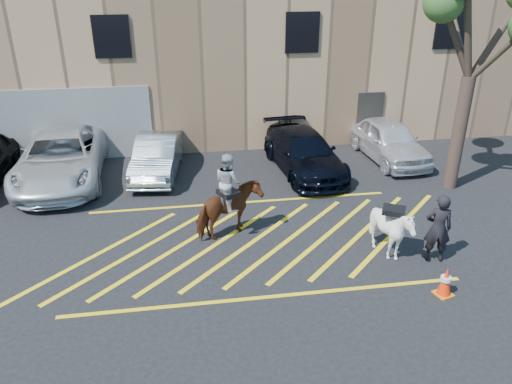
{
  "coord_description": "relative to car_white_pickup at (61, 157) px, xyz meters",
  "views": [
    {
      "loc": [
        -1.74,
        -12.1,
        7.17
      ],
      "look_at": [
        0.18,
        0.2,
        1.3
      ],
      "focal_mm": 35.0,
      "sensor_mm": 36.0,
      "label": 1
    }
  ],
  "objects": [
    {
      "name": "traffic_cone",
      "position": [
        10.04,
        -8.36,
        -0.47
      ],
      "size": [
        0.47,
        0.47,
        0.73
      ],
      "color": "orange",
      "rests_on": "ground"
    },
    {
      "name": "car_white_suv",
      "position": [
        12.12,
        0.16,
        -0.07
      ],
      "size": [
        2.13,
        4.59,
        1.52
      ],
      "primitive_type": "imported",
      "rotation": [
        0.0,
        0.0,
        0.08
      ],
      "color": "silver",
      "rests_on": "ground"
    },
    {
      "name": "saddled_white",
      "position": [
        9.41,
        -6.57,
        -0.07
      ],
      "size": [
        1.73,
        1.79,
        1.52
      ],
      "color": "white",
      "rests_on": "ground"
    },
    {
      "name": "tree",
      "position": [
        13.2,
        -2.72,
        4.86
      ],
      "size": [
        3.99,
        4.37,
        7.31
      ],
      "color": "#4D372F",
      "rests_on": "ground"
    },
    {
      "name": "handler",
      "position": [
        10.51,
        -6.91,
        0.09
      ],
      "size": [
        0.78,
        0.62,
        1.86
      ],
      "primitive_type": "imported",
      "rotation": [
        0.0,
        0.0,
        2.85
      ],
      "color": "black",
      "rests_on": "ground"
    },
    {
      "name": "hatching_zone",
      "position": [
        5.96,
        -5.33,
        -0.83
      ],
      "size": [
        12.6,
        5.12,
        0.01
      ],
      "color": "yellow",
      "rests_on": "ground"
    },
    {
      "name": "car_silver_sedan",
      "position": [
        3.29,
        0.03,
        -0.15
      ],
      "size": [
        1.95,
        4.31,
        1.37
      ],
      "primitive_type": "imported",
      "rotation": [
        0.0,
        0.0,
        -0.12
      ],
      "color": "#9BA1A9",
      "rests_on": "ground"
    },
    {
      "name": "mounted_bay",
      "position": [
        5.37,
        -4.85,
        0.16
      ],
      "size": [
        2.05,
        1.63,
        2.47
      ],
      "color": "#5B2215",
      "rests_on": "ground"
    },
    {
      "name": "car_blue_suv",
      "position": [
        8.58,
        -0.54,
        -0.12
      ],
      "size": [
        2.56,
        5.15,
        1.44
      ],
      "primitive_type": "imported",
      "rotation": [
        0.0,
        0.0,
        0.11
      ],
      "color": "black",
      "rests_on": "ground"
    },
    {
      "name": "ground",
      "position": [
        5.96,
        -5.03,
        -0.84
      ],
      "size": [
        90.0,
        90.0,
        0.0
      ],
      "primitive_type": "plane",
      "color": "black",
      "rests_on": "ground"
    },
    {
      "name": "car_white_pickup",
      "position": [
        0.0,
        0.0,
        0.0
      ],
      "size": [
        3.0,
        6.12,
        1.67
      ],
      "primitive_type": "imported",
      "rotation": [
        0.0,
        0.0,
        0.04
      ],
      "color": "silver",
      "rests_on": "ground"
    },
    {
      "name": "warehouse",
      "position": [
        5.95,
        6.96,
        2.81
      ],
      "size": [
        32.42,
        10.2,
        7.3
      ],
      "color": "tan",
      "rests_on": "ground"
    }
  ]
}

